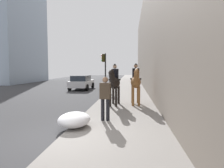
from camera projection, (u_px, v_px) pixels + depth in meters
name	position (u px, v px, depth m)	size (l,w,h in m)	color
sidewalk_slab	(117.00, 141.00, 5.83)	(120.00, 3.42, 0.12)	gray
mounted_horse_near	(114.00, 82.00, 11.15)	(2.15, 0.70, 2.29)	black
mounted_horse_far	(136.00, 81.00, 11.35)	(2.15, 0.61, 2.32)	brown
pedestrian_greeting	(105.00, 96.00, 7.87)	(0.28, 0.41, 1.70)	black
car_near_lane	(82.00, 82.00, 20.82)	(4.17, 2.02, 1.44)	silver
traffic_light_near_curb	(104.00, 66.00, 18.37)	(0.20, 0.44, 3.48)	black
snow_pile_near	(74.00, 120.00, 7.10)	(1.42, 1.09, 0.49)	white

